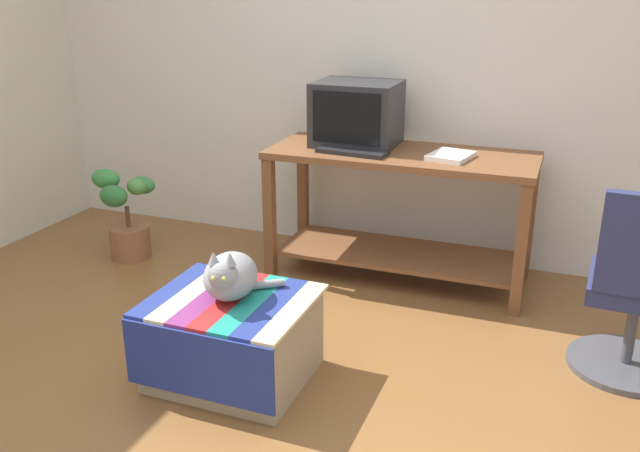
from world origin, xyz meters
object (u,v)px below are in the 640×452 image
at_px(tv_monitor, 357,114).
at_px(potted_plant, 127,218).
at_px(book, 451,156).
at_px(office_chair, 638,297).
at_px(cat, 230,276).
at_px(desk, 400,193).
at_px(keyboard, 352,151).
at_px(ottoman_with_blanket, 232,338).

xyz_separation_m(tv_monitor, potted_plant, (-1.39, -0.41, -0.69)).
xyz_separation_m(tv_monitor, book, (0.59, -0.13, -0.17)).
relative_size(tv_monitor, office_chair, 0.54).
distance_m(tv_monitor, book, 0.62).
bearing_deg(book, potted_plant, -160.41).
height_order(tv_monitor, cat, tv_monitor).
relative_size(desk, keyboard, 3.80).
bearing_deg(potted_plant, desk, 11.10).
height_order(tv_monitor, keyboard, tv_monitor).
distance_m(ottoman_with_blanket, cat, 0.30).
xyz_separation_m(tv_monitor, cat, (-0.10, -1.42, -0.46)).
height_order(desk, tv_monitor, tv_monitor).
bearing_deg(cat, desk, 60.51).
relative_size(book, ottoman_with_blanket, 0.37).
distance_m(desk, potted_plant, 1.74).
xyz_separation_m(tv_monitor, ottoman_with_blanket, (-0.09, -1.43, -0.76)).
height_order(tv_monitor, ottoman_with_blanket, tv_monitor).
height_order(keyboard, cat, keyboard).
bearing_deg(cat, tv_monitor, 73.24).
height_order(keyboard, potted_plant, keyboard).
xyz_separation_m(keyboard, ottoman_with_blanket, (-0.14, -1.21, -0.59)).
height_order(tv_monitor, potted_plant, tv_monitor).
xyz_separation_m(book, ottoman_with_blanket, (-0.68, -1.30, -0.59)).
height_order(ottoman_with_blanket, cat, cat).
bearing_deg(book, ottoman_with_blanket, -106.35).
relative_size(book, office_chair, 0.28).
bearing_deg(cat, book, 49.22).
bearing_deg(cat, potted_plant, 129.42).
height_order(desk, cat, desk).
distance_m(book, ottoman_with_blanket, 1.58).
relative_size(potted_plant, office_chair, 0.65).
bearing_deg(potted_plant, cat, -37.72).
relative_size(tv_monitor, potted_plant, 0.83).
relative_size(desk, book, 6.03).
xyz_separation_m(keyboard, book, (0.54, 0.10, 0.00)).
height_order(cat, potted_plant, cat).
bearing_deg(potted_plant, book, 8.32).
height_order(book, potted_plant, book).
xyz_separation_m(cat, office_chair, (1.65, 0.66, -0.11)).
distance_m(desk, office_chair, 1.43).
bearing_deg(potted_plant, ottoman_with_blanket, -38.04).
xyz_separation_m(book, cat, (-0.68, -1.29, -0.29)).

